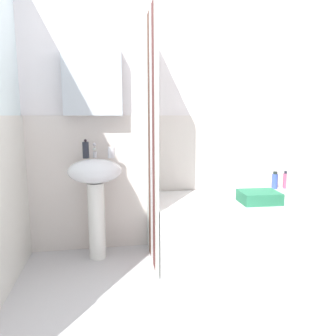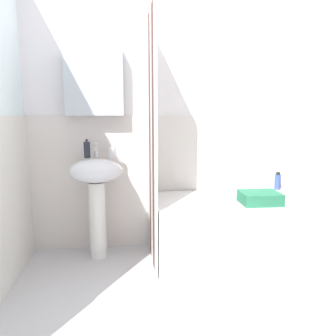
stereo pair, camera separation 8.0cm
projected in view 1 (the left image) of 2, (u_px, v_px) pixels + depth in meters
The scene contains 11 objects.
ground_plane at pixel (255, 321), 1.97m from camera, with size 4.80×5.60×0.04m, color silver.
wall_back_tiled at pixel (194, 122), 3.00m from camera, with size 3.60×0.18×2.40m.
sink at pixel (95, 186), 2.70m from camera, with size 0.44×0.34×0.85m.
faucet at pixel (95, 151), 2.73m from camera, with size 0.03×0.12×0.12m.
soap_dispenser at pixel (86, 150), 2.70m from camera, with size 0.05×0.05×0.16m.
toothbrush_cup at pixel (111, 152), 2.74m from camera, with size 0.06×0.06×0.09m, color silver.
bathtub at pixel (235, 226), 2.82m from camera, with size 1.40×0.67×0.51m, color white.
shower_curtain at pixel (152, 141), 2.58m from camera, with size 0.01×0.67×2.00m.
shampoo_bottle at pixel (285, 180), 3.12m from camera, with size 0.05×0.05×0.17m.
conditioner_bottle at pixel (275, 181), 3.11m from camera, with size 0.06×0.06×0.16m.
towel_folded at pixel (259, 197), 2.61m from camera, with size 0.30×0.25×0.09m, color #2A7553.
Camera 1 is at (-0.83, -1.67, 1.20)m, focal length 34.97 mm.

